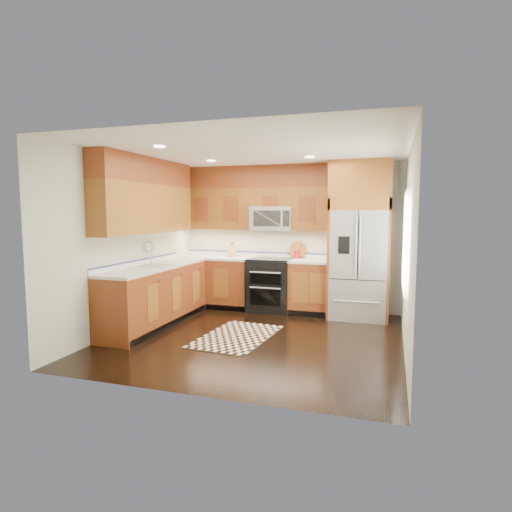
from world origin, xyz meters
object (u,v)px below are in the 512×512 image
(range, at_px, (270,285))
(utensil_crock, at_px, (297,253))
(refrigerator, at_px, (360,240))
(rug, at_px, (237,336))
(knife_block, at_px, (232,251))

(range, relative_size, utensil_crock, 3.18)
(refrigerator, distance_m, rug, 2.63)
(knife_block, height_order, utensil_crock, utensil_crock)
(rug, bearing_deg, range, 94.25)
(refrigerator, relative_size, rug, 1.74)
(knife_block, bearing_deg, refrigerator, -4.65)
(refrigerator, bearing_deg, rug, -133.26)
(rug, bearing_deg, knife_block, 117.25)
(utensil_crock, bearing_deg, knife_block, -175.85)
(knife_block, bearing_deg, utensil_crock, 4.15)
(range, height_order, rug, range)
(rug, distance_m, utensil_crock, 2.25)
(rug, xyz_separation_m, knife_block, (-0.77, 1.85, 1.05))
(knife_block, bearing_deg, rug, -67.54)
(knife_block, xyz_separation_m, utensil_crock, (1.22, 0.09, -0.01))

